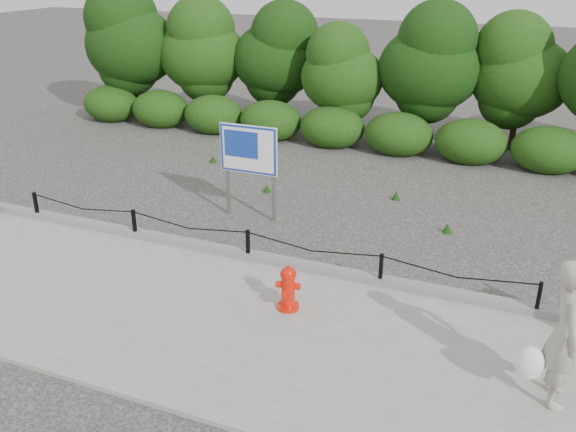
# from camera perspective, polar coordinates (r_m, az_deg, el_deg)

# --- Properties ---
(ground) EXTENTS (90.00, 90.00, 0.00)m
(ground) POSITION_cam_1_polar(r_m,az_deg,el_deg) (11.39, -3.72, -4.45)
(ground) COLOR #2D2B28
(ground) RESTS_ON ground
(sidewalk) EXTENTS (14.00, 4.00, 0.08)m
(sidewalk) POSITION_cam_1_polar(r_m,az_deg,el_deg) (9.87, -8.86, -9.22)
(sidewalk) COLOR gray
(sidewalk) RESTS_ON ground
(curb) EXTENTS (14.00, 0.22, 0.14)m
(curb) POSITION_cam_1_polar(r_m,az_deg,el_deg) (11.36, -3.63, -3.67)
(curb) COLOR slate
(curb) RESTS_ON sidewalk
(chain_barrier) EXTENTS (10.06, 0.06, 0.60)m
(chain_barrier) POSITION_cam_1_polar(r_m,az_deg,el_deg) (11.19, -3.78, -2.38)
(chain_barrier) COLOR black
(chain_barrier) RESTS_ON sidewalk
(treeline) EXTENTS (20.54, 3.46, 4.40)m
(treeline) POSITION_cam_1_polar(r_m,az_deg,el_deg) (18.62, 9.82, 14.26)
(treeline) COLOR black
(treeline) RESTS_ON ground
(fire_hydrant) EXTENTS (0.41, 0.43, 0.76)m
(fire_hydrant) POSITION_cam_1_polar(r_m,az_deg,el_deg) (9.68, 0.01, -6.80)
(fire_hydrant) COLOR red
(fire_hydrant) RESTS_ON sidewalk
(pedestrian) EXTENTS (0.80, 0.77, 1.97)m
(pedestrian) POSITION_cam_1_polar(r_m,az_deg,el_deg) (8.26, 24.40, -10.13)
(pedestrian) COLOR #A19B8A
(pedestrian) RESTS_ON sidewalk
(advertising_sign) EXTENTS (1.29, 0.11, 2.07)m
(advertising_sign) POSITION_cam_1_polar(r_m,az_deg,el_deg) (12.81, -3.72, 5.84)
(advertising_sign) COLOR slate
(advertising_sign) RESTS_ON ground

